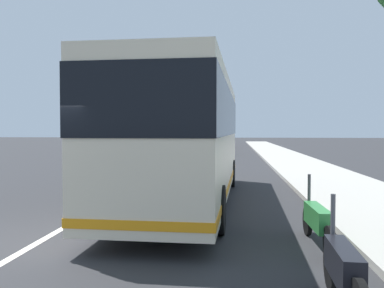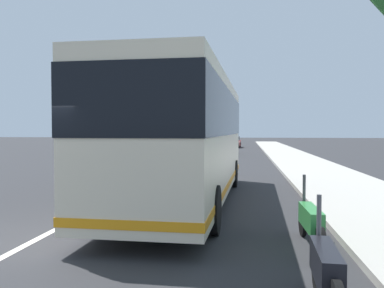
{
  "view_description": "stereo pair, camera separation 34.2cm",
  "coord_description": "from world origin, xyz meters",
  "px_view_note": "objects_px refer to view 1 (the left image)",
  "views": [
    {
      "loc": [
        -7.16,
        -3.65,
        2.1
      ],
      "look_at": [
        4.7,
        -2.41,
        1.7
      ],
      "focal_mm": 37.61,
      "sensor_mm": 36.0,
      "label": 1
    },
    {
      "loc": [
        -7.12,
        -3.99,
        2.1
      ],
      "look_at": [
        4.7,
        -2.41,
        1.7
      ],
      "focal_mm": 37.61,
      "sensor_mm": 36.0,
      "label": 2
    }
  ],
  "objects_px": {
    "motorcycle_by_tree": "(343,272)",
    "motorcycle_far_end": "(317,221)",
    "coach_bus": "(187,132)",
    "car_oncoming": "(223,142)",
    "car_side_street": "(213,147)"
  },
  "relations": [
    {
      "from": "car_side_street",
      "to": "coach_bus",
      "type": "bearing_deg",
      "value": -175.5
    },
    {
      "from": "coach_bus",
      "to": "motorcycle_by_tree",
      "type": "xyz_separation_m",
      "value": [
        -6.87,
        -2.6,
        -1.57
      ]
    },
    {
      "from": "motorcycle_far_end",
      "to": "car_side_street",
      "type": "bearing_deg",
      "value": 5.08
    },
    {
      "from": "car_oncoming",
      "to": "car_side_street",
      "type": "bearing_deg",
      "value": -179.01
    },
    {
      "from": "coach_bus",
      "to": "motorcycle_by_tree",
      "type": "distance_m",
      "value": 7.51
    },
    {
      "from": "coach_bus",
      "to": "car_oncoming",
      "type": "distance_m",
      "value": 37.97
    },
    {
      "from": "motorcycle_by_tree",
      "to": "car_side_street",
      "type": "relative_size",
      "value": 0.49
    },
    {
      "from": "motorcycle_far_end",
      "to": "car_side_street",
      "type": "height_order",
      "value": "car_side_street"
    },
    {
      "from": "coach_bus",
      "to": "motorcycle_by_tree",
      "type": "bearing_deg",
      "value": -157.54
    },
    {
      "from": "motorcycle_far_end",
      "to": "car_side_street",
      "type": "xyz_separation_m",
      "value": [
        27.62,
        3.3,
        0.22
      ]
    },
    {
      "from": "car_side_street",
      "to": "motorcycle_by_tree",
      "type": "bearing_deg",
      "value": -170.86
    },
    {
      "from": "motorcycle_far_end",
      "to": "car_oncoming",
      "type": "relative_size",
      "value": 0.49
    },
    {
      "from": "motorcycle_by_tree",
      "to": "motorcycle_far_end",
      "type": "xyz_separation_m",
      "value": [
        2.7,
        -0.26,
        -0.02
      ]
    },
    {
      "from": "car_oncoming",
      "to": "motorcycle_by_tree",
      "type": "bearing_deg",
      "value": -173.76
    },
    {
      "from": "car_oncoming",
      "to": "coach_bus",
      "type": "bearing_deg",
      "value": -177.09
    }
  ]
}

